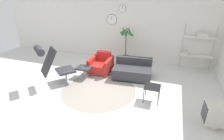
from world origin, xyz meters
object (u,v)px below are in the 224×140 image
object	(u,v)px
lounge_chair	(52,62)
potted_plant	(126,46)
couch_low	(133,71)
shelf_unit	(197,44)
crt_television	(215,114)
side_table	(152,88)
armchair_red	(101,65)
ottoman	(84,70)

from	to	relation	value
lounge_chair	potted_plant	world-z (taller)	potted_plant
couch_low	lounge_chair	bearing A→B (deg)	26.02
potted_plant	shelf_unit	xyz separation A→B (m)	(2.65, 0.18, 0.25)
crt_television	lounge_chair	bearing A→B (deg)	79.22
potted_plant	shelf_unit	size ratio (longest dim) A/B	0.91
side_table	armchair_red	bearing A→B (deg)	147.21
ottoman	potted_plant	world-z (taller)	potted_plant
side_table	potted_plant	xyz separation A→B (m)	(-1.44, 2.51, 0.35)
lounge_chair	ottoman	world-z (taller)	lounge_chair
side_table	crt_television	size ratio (longest dim) A/B	0.78
potted_plant	side_table	bearing A→B (deg)	-60.23
lounge_chair	armchair_red	size ratio (longest dim) A/B	1.47
ottoman	couch_low	world-z (taller)	couch_low
couch_low	crt_television	size ratio (longest dim) A/B	2.44
ottoman	armchair_red	xyz separation A→B (m)	(0.39, 0.64, -0.03)
side_table	couch_low	bearing A→B (deg)	123.69
side_table	lounge_chair	bearing A→B (deg)	-177.71
ottoman	side_table	xyz separation A→B (m)	(2.43, -0.68, 0.10)
couch_low	side_table	world-z (taller)	couch_low
shelf_unit	lounge_chair	bearing A→B (deg)	-146.90
lounge_chair	side_table	size ratio (longest dim) A/B	3.01
lounge_chair	ottoman	size ratio (longest dim) A/B	2.59
ottoman	potted_plant	size ratio (longest dim) A/B	0.33
ottoman	crt_television	bearing A→B (deg)	-17.71
potted_plant	crt_television	bearing A→B (deg)	-46.80
shelf_unit	ottoman	bearing A→B (deg)	-151.13
side_table	shelf_unit	xyz separation A→B (m)	(1.22, 2.69, 0.60)
potted_plant	shelf_unit	bearing A→B (deg)	3.86
side_table	shelf_unit	bearing A→B (deg)	65.66
ottoman	armchair_red	world-z (taller)	armchair_red
armchair_red	ottoman	bearing A→B (deg)	56.92
potted_plant	shelf_unit	world-z (taller)	shelf_unit
lounge_chair	armchair_red	xyz separation A→B (m)	(1.06, 1.44, -0.53)
crt_television	shelf_unit	bearing A→B (deg)	-1.27
couch_low	potted_plant	size ratio (longest dim) A/B	0.88
couch_low	shelf_unit	bearing A→B (deg)	-150.06
armchair_red	side_table	size ratio (longest dim) A/B	2.05
crt_television	shelf_unit	distance (m)	3.33
couch_low	shelf_unit	world-z (taller)	shelf_unit
crt_television	shelf_unit	xyz separation A→B (m)	(-0.23, 3.25, 0.69)
ottoman	side_table	distance (m)	2.53
side_table	shelf_unit	world-z (taller)	shelf_unit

